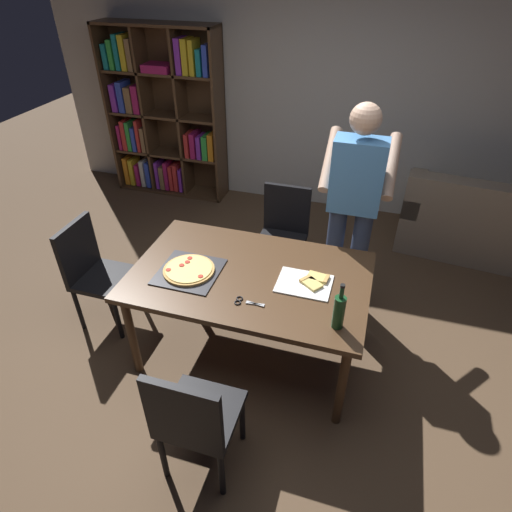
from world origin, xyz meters
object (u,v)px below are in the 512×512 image
Objects in this scene: dining_table at (250,282)px; chair_left_end at (94,268)px; person_serving_pizza at (354,202)px; kitchen_scissors at (245,302)px; chair_near_camera at (194,418)px; couch at (489,227)px; chair_far_side at (283,230)px; bookshelf at (163,116)px; wine_bottle at (339,311)px; pepperoni_pizza_on_tray at (189,270)px.

dining_table is 1.81× the size of chair_left_end.
kitchen_scissors is at bearing -116.41° from person_serving_pizza.
chair_near_camera and chair_left_end have the same top height.
couch is at bearing 57.63° from chair_near_camera.
chair_far_side is at bearing -152.47° from couch.
person_serving_pizza is at bearing -137.24° from couch.
bookshelf reaches higher than person_serving_pizza.
wine_bottle reaches higher than chair_far_side.
dining_table is 5.16× the size of wine_bottle.
person_serving_pizza reaches higher than chair_left_end.
person_serving_pizza is 1.12m from wine_bottle.
chair_far_side and chair_left_end have the same top height.
dining_table is at bearing -52.18° from bookshelf.
bookshelf is 3.28m from kitchen_scissors.
couch is 1.02× the size of person_serving_pizza.
person_serving_pizza is (2.43, -1.60, 0.05)m from bookshelf.
chair_near_camera is at bearing -65.59° from pepperoni_pizza_on_tray.
dining_table is 2.77m from couch.
couch is 0.91× the size of bookshelf.
chair_near_camera is 3.54m from couch.
chair_near_camera is 0.46× the size of bookshelf.
dining_table is 1.81× the size of chair_near_camera.
chair_left_end reaches higher than dining_table.
wine_bottle is at bearing 46.11° from chair_near_camera.
chair_near_camera reaches higher than couch.
chair_near_camera reaches higher than pepperoni_pizza_on_tray.
kitchen_scissors is at bearing -78.73° from dining_table.
dining_table is 1.03m from person_serving_pizza.
person_serving_pizza is (-1.31, -1.21, 0.70)m from couch.
chair_left_end is 2.85× the size of wine_bottle.
chair_far_side reaches higher than dining_table.
bookshelf reaches higher than wine_bottle.
bookshelf is (-3.74, 0.39, 0.65)m from couch.
pepperoni_pizza_on_tray is (-2.30, -2.09, 0.46)m from couch.
chair_far_side is at bearing 92.55° from kitchen_scissors.
dining_table is 0.75m from wine_bottle.
chair_left_end is at bearing -77.11° from bookshelf.
kitchen_scissors is at bearing -11.96° from chair_left_end.
dining_table is at bearing -133.62° from couch.
couch reaches higher than dining_table.
bookshelf is (-1.85, 1.38, 0.44)m from chair_far_side.
chair_left_end is 0.46× the size of bookshelf.
chair_near_camera is at bearing -133.89° from wine_bottle.
wine_bottle reaches higher than couch.
chair_left_end is 0.94m from pepperoni_pizza_on_tray.
chair_far_side is 4.68× the size of kitchen_scissors.
couch is at bearing -5.96° from bookshelf.
chair_far_side is at bearing -36.73° from bookshelf.
couch is at bearing 61.69° from wine_bottle.
bookshelf is at bearing 125.53° from kitchen_scissors.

